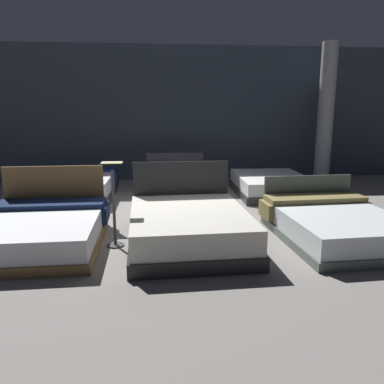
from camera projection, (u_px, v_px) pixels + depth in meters
ground_plane at (182, 214)px, 6.95m from camera, size 18.00×18.00×0.02m
showroom_back_wall at (172, 114)px, 10.08m from camera, size 18.00×0.06×3.50m
bed_0 at (41, 230)px, 5.25m from camera, size 1.73×2.02×1.00m
bed_1 at (188, 227)px, 5.30m from camera, size 1.70×2.15×1.05m
bed_2 at (335, 224)px, 5.56m from camera, size 1.77×2.19×0.78m
bed_3 at (77, 187)px, 8.10m from camera, size 1.61×1.97×0.53m
bed_4 at (177, 185)px, 8.26m from camera, size 1.53×2.00×0.85m
bed_5 at (271, 185)px, 8.50m from camera, size 1.60×2.15×0.42m
price_sign at (114, 214)px, 5.21m from camera, size 0.28×0.24×1.18m
support_pillar at (326, 114)px, 9.67m from camera, size 0.40×0.40×3.50m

